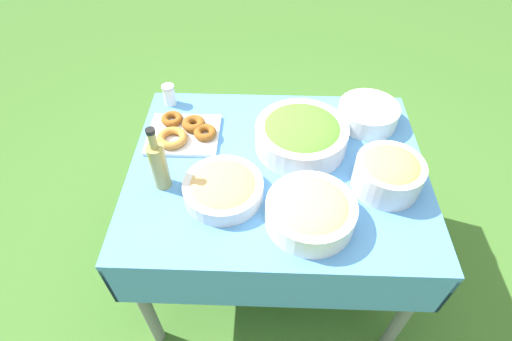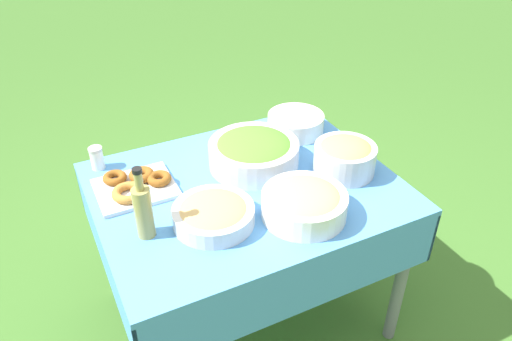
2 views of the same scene
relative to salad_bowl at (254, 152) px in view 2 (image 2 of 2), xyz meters
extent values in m
plane|color=#3D6B28|center=(-0.09, -0.11, -0.79)|extent=(14.00, 14.00, 0.00)
cube|color=#4C8CD1|center=(-0.09, -0.11, -0.08)|extent=(1.13, 0.90, 0.02)
cube|color=#4C8CD1|center=(-0.09, -0.56, -0.20)|extent=(1.13, 0.01, 0.22)
cube|color=#4C8CD1|center=(-0.09, 0.33, -0.20)|extent=(1.13, 0.01, 0.22)
cube|color=#4C8CD1|center=(-0.65, -0.11, -0.20)|extent=(0.01, 0.90, 0.22)
cube|color=#4C8CD1|center=(0.47, -0.11, -0.20)|extent=(0.01, 0.90, 0.22)
cylinder|color=slate|center=(0.41, -0.50, -0.44)|extent=(0.05, 0.05, 0.70)
cylinder|color=slate|center=(-0.59, 0.27, -0.44)|extent=(0.05, 0.05, 0.70)
cylinder|color=slate|center=(0.41, 0.27, -0.44)|extent=(0.05, 0.05, 0.70)
cylinder|color=silver|center=(0.00, 0.00, -0.01)|extent=(0.36, 0.36, 0.10)
ellipsoid|color=#51892D|center=(0.00, 0.00, 0.02)|extent=(0.32, 0.32, 0.07)
cylinder|color=white|center=(0.02, -0.36, -0.02)|extent=(0.30, 0.30, 0.09)
ellipsoid|color=tan|center=(0.02, -0.36, 0.01)|extent=(0.26, 0.26, 0.07)
cube|color=silver|center=(-0.47, 0.04, -0.06)|extent=(0.29, 0.24, 0.02)
torus|color=brown|center=(-0.53, 0.12, -0.03)|extent=(0.10, 0.10, 0.03)
torus|color=#B27533|center=(-0.51, 0.00, -0.03)|extent=(0.15, 0.15, 0.03)
torus|color=brown|center=(-0.44, 0.08, -0.03)|extent=(0.11, 0.11, 0.03)
torus|color=brown|center=(-0.38, 0.03, -0.03)|extent=(0.12, 0.12, 0.03)
cylinder|color=white|center=(0.29, 0.16, -0.06)|extent=(0.25, 0.25, 0.01)
cylinder|color=white|center=(0.29, 0.16, -0.05)|extent=(0.25, 0.25, 0.01)
cylinder|color=white|center=(0.29, 0.16, -0.03)|extent=(0.25, 0.25, 0.01)
cylinder|color=white|center=(0.29, 0.16, -0.02)|extent=(0.25, 0.25, 0.01)
cylinder|color=white|center=(0.29, 0.16, -0.01)|extent=(0.25, 0.25, 0.01)
cylinder|color=white|center=(0.29, 0.16, 0.00)|extent=(0.25, 0.25, 0.01)
cylinder|color=white|center=(0.29, 0.16, 0.01)|extent=(0.25, 0.25, 0.01)
cylinder|color=#998E4C|center=(-0.51, -0.22, 0.03)|extent=(0.06, 0.06, 0.19)
cylinder|color=#998E4C|center=(-0.51, -0.22, 0.15)|extent=(0.03, 0.03, 0.06)
cylinder|color=black|center=(-0.51, -0.22, 0.19)|extent=(0.03, 0.03, 0.01)
cylinder|color=silver|center=(-0.28, -0.26, -0.03)|extent=(0.28, 0.28, 0.06)
ellipsoid|color=tan|center=(-0.28, -0.26, -0.01)|extent=(0.25, 0.25, 0.06)
cylinder|color=silver|center=(0.30, -0.20, -0.01)|extent=(0.24, 0.24, 0.11)
ellipsoid|color=#ADCC59|center=(0.30, -0.20, 0.04)|extent=(0.21, 0.21, 0.07)
cylinder|color=white|center=(-0.57, 0.26, -0.02)|extent=(0.05, 0.05, 0.08)
cylinder|color=silver|center=(-0.57, 0.26, 0.02)|extent=(0.05, 0.05, 0.01)
camera|label=1|loc=(-0.14, -1.16, 1.04)|focal=28.00mm
camera|label=2|loc=(-0.74, -1.51, 1.05)|focal=35.00mm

